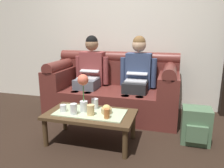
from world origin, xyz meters
TOP-DOWN VIEW (x-y plane):
  - ground_plane at (0.00, 0.00)m, footprint 14.00×14.00m
  - back_wall_patterned at (0.00, 1.70)m, footprint 6.00×0.12m
  - couch at (0.00, 1.17)m, footprint 1.98×0.88m
  - person_left at (-0.38, 1.17)m, footprint 0.56×0.67m
  - person_right at (0.38, 1.17)m, footprint 0.56×0.67m
  - coffee_table at (0.00, 0.18)m, footprint 1.03×0.56m
  - flower_vase at (-0.08, 0.18)m, footprint 0.13×0.13m
  - snack_bowl at (0.19, 0.20)m, footprint 0.12×0.12m
  - cup_near_left at (0.04, 0.10)m, footprint 0.08×0.08m
  - cup_near_right at (0.24, 0.06)m, footprint 0.06×0.06m
  - cup_far_center at (-0.16, 0.07)m, footprint 0.08×0.08m
  - cup_far_left at (-0.31, 0.12)m, footprint 0.07×0.07m
  - cup_far_right at (0.01, 0.31)m, footprint 0.08×0.08m
  - backpack_right at (1.19, 0.50)m, footprint 0.32×0.30m

SIDE VIEW (x-z plane):
  - ground_plane at x=0.00m, z-range 0.00..0.00m
  - backpack_right at x=1.19m, z-range 0.00..0.42m
  - coffee_table at x=0.00m, z-range 0.14..0.51m
  - couch at x=0.00m, z-range -0.11..0.86m
  - cup_far_left at x=-0.31m, z-range 0.38..0.46m
  - snack_bowl at x=0.19m, z-range 0.37..0.47m
  - cup_near_right at x=0.24m, z-range 0.38..0.48m
  - cup_near_left at x=0.04m, z-range 0.38..0.49m
  - cup_far_center at x=-0.16m, z-range 0.38..0.50m
  - cup_far_right at x=0.01m, z-range 0.38..0.50m
  - flower_vase at x=-0.08m, z-range 0.43..0.87m
  - person_right at x=0.38m, z-range 0.05..1.27m
  - person_left at x=-0.38m, z-range 0.05..1.27m
  - back_wall_patterned at x=0.00m, z-range 0.00..2.90m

